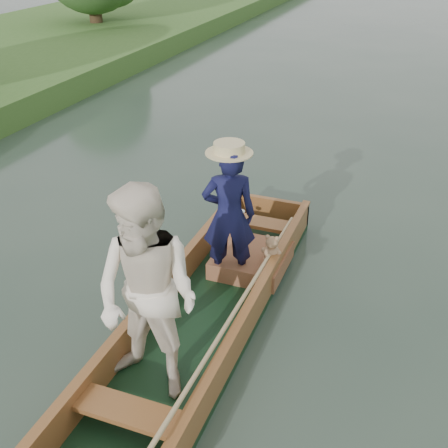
% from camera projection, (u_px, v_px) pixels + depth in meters
% --- Properties ---
extents(ground, '(120.00, 120.00, 0.00)m').
position_uv_depth(ground, '(204.00, 325.00, 6.13)').
color(ground, '#283D30').
rests_on(ground, ground).
extents(punt, '(1.18, 5.00, 2.11)m').
position_uv_depth(punt, '(187.00, 284.00, 5.48)').
color(punt, black).
rests_on(punt, ground).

